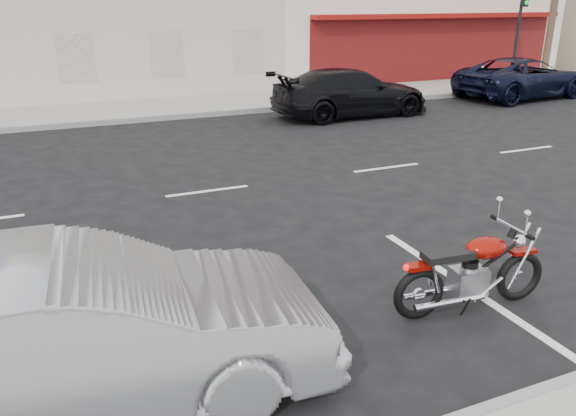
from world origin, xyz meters
name	(u,v)px	position (x,y,z in m)	size (l,w,h in m)	color
ground	(303,179)	(0.00, 0.00, 0.00)	(120.00, 120.00, 0.00)	black
sidewalk_far	(34,117)	(-5.00, 8.70, 0.07)	(80.00, 3.40, 0.15)	gray
curb_far	(34,128)	(-5.00, 7.00, 0.08)	(80.00, 0.12, 0.16)	gray
traffic_light	(520,22)	(13.50, 8.33, 2.56)	(0.26, 0.30, 3.80)	black
fire_hydrant	(482,75)	(12.00, 8.50, 0.53)	(0.20, 0.20, 0.72)	beige
motorcycle	(523,265)	(0.36, -5.48, 0.46)	(2.00, 0.66, 1.00)	black
sedan_silver	(75,335)	(-4.64, -5.42, 0.74)	(1.57, 4.51, 1.48)	#919498
suv_far	(522,78)	(11.56, 5.92, 0.73)	(2.42, 5.25, 1.46)	black
car_far	(351,92)	(4.11, 5.40, 0.73)	(2.04, 5.02, 1.46)	black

